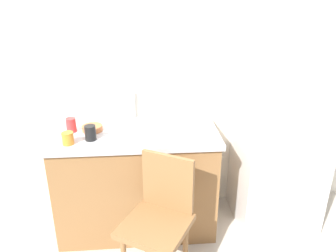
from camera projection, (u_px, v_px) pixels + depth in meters
The scene contains 12 objects.
back_wall at pixel (182, 61), 2.70m from camera, with size 4.80×0.10×2.63m, color silver.
cabinet_base at pixel (137, 181), 2.70m from camera, with size 1.22×0.60×0.82m, color olive.
countertop at pixel (135, 133), 2.53m from camera, with size 1.26×0.64×0.04m, color #B7B7BC.
faucet at pixel (131, 104), 2.70m from camera, with size 0.02×0.02×0.25m, color #B7B7BC.
refrigerator at pixel (278, 155), 2.72m from camera, with size 0.64×0.59×1.20m, color white.
chair at pixel (160, 217), 2.14m from camera, with size 0.55×0.55×0.89m.
dish_tray at pixel (158, 123), 2.59m from camera, with size 0.28×0.20×0.05m, color white.
terracotta_bowl at pixel (92, 128), 2.51m from camera, with size 0.15×0.15×0.04m, color #C67042.
cup_black at pixel (90, 133), 2.35m from camera, with size 0.08×0.08×0.11m, color black.
cup_orange at pixel (68, 138), 2.29m from camera, with size 0.08×0.08×0.09m, color orange.
cup_white at pixel (191, 133), 2.38m from camera, with size 0.08×0.08×0.09m, color white.
cup_red at pixel (71, 125), 2.49m from camera, with size 0.07×0.07×0.11m, color red.
Camera 1 is at (-0.34, -1.68, 1.87)m, focal length 35.52 mm.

